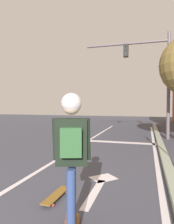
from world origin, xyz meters
TOP-DOWN VIEW (x-y plane):
  - lane_line_center at (0.39, 6.00)m, footprint 0.12×20.00m
  - lane_line_curbside at (3.36, 6.00)m, footprint 0.12×20.00m
  - stop_bar at (1.95, 9.10)m, footprint 3.12×0.40m
  - lane_arrow_stem at (2.11, 3.61)m, footprint 0.16×1.40m
  - lane_arrow_head at (2.11, 4.46)m, footprint 0.71×0.71m
  - curb_strip at (3.61, 6.00)m, footprint 0.24×24.00m
  - skater at (2.15, 2.27)m, footprint 0.47×0.64m
  - spare_skateboard at (1.50, 3.18)m, footprint 0.23×0.82m
  - traffic_signal_mast at (3.16, 10.60)m, footprint 4.24×0.34m

SIDE VIEW (x-z plane):
  - lane_line_center at x=0.39m, z-range 0.00..0.01m
  - lane_line_curbside at x=3.36m, z-range 0.00..0.01m
  - stop_bar at x=1.95m, z-range 0.00..0.01m
  - lane_arrow_stem at x=2.11m, z-range 0.00..0.01m
  - lane_arrow_head at x=2.11m, z-range 0.00..0.01m
  - spare_skateboard at x=1.50m, z-range 0.02..0.10m
  - curb_strip at x=3.61m, z-range 0.00..0.14m
  - skater at x=2.15m, z-range 0.34..2.13m
  - traffic_signal_mast at x=3.16m, z-range 0.89..6.17m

